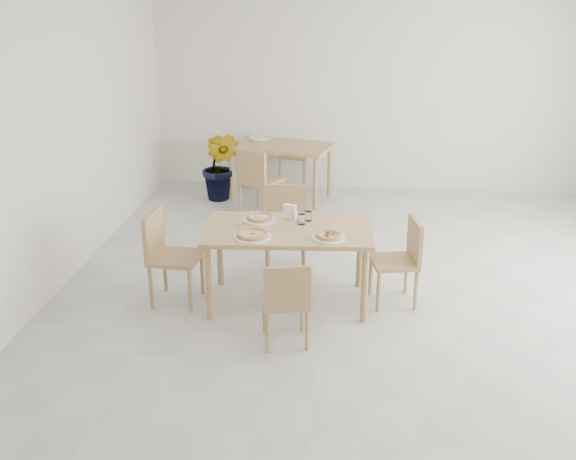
# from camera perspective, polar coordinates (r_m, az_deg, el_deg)

# --- Properties ---
(main_table) EXTENTS (1.57, 0.96, 0.75)m
(main_table) POSITION_cam_1_polar(r_m,az_deg,el_deg) (6.16, 0.00, -0.55)
(main_table) COLOR tan
(main_table) RESTS_ON ground
(chair_south) EXTENTS (0.45, 0.45, 0.77)m
(chair_south) POSITION_cam_1_polar(r_m,az_deg,el_deg) (5.52, -0.17, -5.79)
(chair_south) COLOR tan
(chair_south) RESTS_ON ground
(chair_north) EXTENTS (0.48, 0.48, 0.88)m
(chair_north) POSITION_cam_1_polar(r_m,az_deg,el_deg) (6.97, -0.21, 0.70)
(chair_north) COLOR tan
(chair_north) RESTS_ON ground
(chair_west) EXTENTS (0.47, 0.47, 0.89)m
(chair_west) POSITION_cam_1_polar(r_m,az_deg,el_deg) (6.35, -10.24, -1.72)
(chair_west) COLOR tan
(chair_west) RESTS_ON ground
(chair_east) EXTENTS (0.48, 0.48, 0.82)m
(chair_east) POSITION_cam_1_polar(r_m,az_deg,el_deg) (6.33, 9.67, -2.14)
(chair_east) COLOR tan
(chair_east) RESTS_ON ground
(plate_margherita) EXTENTS (0.33, 0.33, 0.02)m
(plate_margherita) POSITION_cam_1_polar(r_m,az_deg,el_deg) (5.92, -3.01, -0.58)
(plate_margherita) COLOR white
(plate_margherita) RESTS_ON main_table
(plate_mushroom) EXTENTS (0.31, 0.31, 0.02)m
(plate_mushroom) POSITION_cam_1_polar(r_m,az_deg,el_deg) (6.32, -2.42, 0.89)
(plate_mushroom) COLOR white
(plate_mushroom) RESTS_ON main_table
(plate_pepperoni) EXTENTS (0.29, 0.29, 0.02)m
(plate_pepperoni) POSITION_cam_1_polar(r_m,az_deg,el_deg) (5.89, 3.45, -0.67)
(plate_pepperoni) COLOR white
(plate_pepperoni) RESTS_ON main_table
(pizza_margherita) EXTENTS (0.32, 0.32, 0.03)m
(pizza_margherita) POSITION_cam_1_polar(r_m,az_deg,el_deg) (5.91, -3.01, -0.38)
(pizza_margherita) COLOR #E0AC69
(pizza_margherita) RESTS_ON plate_margherita
(pizza_mushroom) EXTENTS (0.28, 0.28, 0.03)m
(pizza_mushroom) POSITION_cam_1_polar(r_m,az_deg,el_deg) (6.31, -2.42, 1.08)
(pizza_mushroom) COLOR #E0AC69
(pizza_mushroom) RESTS_ON plate_mushroom
(pizza_pepperoni) EXTENTS (0.25, 0.25, 0.03)m
(pizza_pepperoni) POSITION_cam_1_polar(r_m,az_deg,el_deg) (5.89, 3.46, -0.46)
(pizza_pepperoni) COLOR #E0AC69
(pizza_pepperoni) RESTS_ON plate_pepperoni
(tumbler_a) EXTENTS (0.07, 0.07, 0.09)m
(tumbler_a) POSITION_cam_1_polar(r_m,az_deg,el_deg) (6.30, 1.70, 1.19)
(tumbler_a) COLOR white
(tumbler_a) RESTS_ON main_table
(tumbler_b) EXTENTS (0.07, 0.07, 0.10)m
(tumbler_b) POSITION_cam_1_polar(r_m,az_deg,el_deg) (6.22, 1.14, 0.93)
(tumbler_b) COLOR white
(tumbler_b) RESTS_ON main_table
(napkin_holder) EXTENTS (0.14, 0.10, 0.14)m
(napkin_holder) POSITION_cam_1_polar(r_m,az_deg,el_deg) (6.33, 0.15, 1.52)
(napkin_holder) COLOR silver
(napkin_holder) RESTS_ON main_table
(fork_a) EXTENTS (0.02, 0.16, 0.01)m
(fork_a) POSITION_cam_1_polar(r_m,az_deg,el_deg) (6.27, 3.41, 0.63)
(fork_a) COLOR silver
(fork_a) RESTS_ON main_table
(fork_b) EXTENTS (0.09, 0.15, 0.01)m
(fork_b) POSITION_cam_1_polar(r_m,az_deg,el_deg) (6.19, -4.23, 0.33)
(fork_b) COLOR silver
(fork_b) RESTS_ON main_table
(second_table) EXTENTS (1.48, 1.07, 0.75)m
(second_table) POSITION_cam_1_polar(r_m,az_deg,el_deg) (9.17, -0.61, 6.67)
(second_table) COLOR tan
(second_table) RESTS_ON ground
(chair_back_s) EXTENTS (0.59, 0.59, 0.88)m
(chair_back_s) POSITION_cam_1_polar(r_m,az_deg,el_deg) (8.51, -2.65, 4.49)
(chair_back_s) COLOR tan
(chair_back_s) RESTS_ON ground
(chair_back_n) EXTENTS (0.50, 0.50, 0.87)m
(chair_back_n) POSITION_cam_1_polar(r_m,az_deg,el_deg) (9.90, 0.78, 6.84)
(chair_back_n) COLOR tan
(chair_back_n) RESTS_ON ground
(plate_empty) EXTENTS (0.31, 0.31, 0.02)m
(plate_empty) POSITION_cam_1_polar(r_m,az_deg,el_deg) (9.49, -2.40, 7.80)
(plate_empty) COLOR white
(plate_empty) RESTS_ON second_table
(potted_plant) EXTENTS (0.62, 0.55, 0.96)m
(potted_plant) POSITION_cam_1_polar(r_m,az_deg,el_deg) (9.16, -5.70, 5.40)
(potted_plant) COLOR #35641E
(potted_plant) RESTS_ON ground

